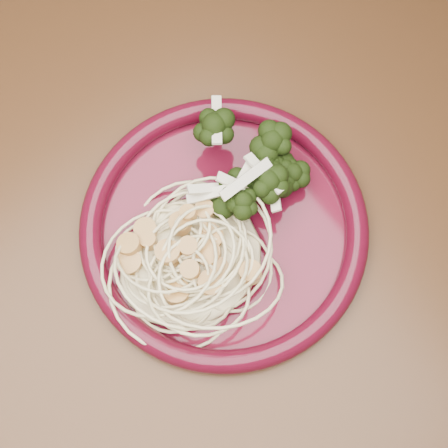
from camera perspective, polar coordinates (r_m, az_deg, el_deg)
The scene contains 6 objects.
dining_table at distance 0.74m, azimuth 1.77°, elevation 0.68°, with size 1.20×0.80×0.75m.
dinner_plate at distance 0.62m, azimuth 0.00°, elevation -0.29°, with size 0.34×0.34×0.02m.
spaghetti_pile at distance 0.60m, azimuth -3.09°, elevation -3.08°, with size 0.15×0.13×0.03m, color beige.
scallop_cluster at distance 0.57m, azimuth -3.27°, elevation -2.05°, with size 0.12×0.12×0.04m, color tan, non-canonical shape.
broccoli_pile at distance 0.62m, azimuth 3.66°, elevation 4.12°, with size 0.09×0.15×0.05m, color black.
onion_garnish at distance 0.59m, azimuth 3.85°, elevation 5.34°, with size 0.06×0.09×0.05m, color beige, non-canonical shape.
Camera 1 is at (-0.17, -0.19, 1.35)m, focal length 50.00 mm.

